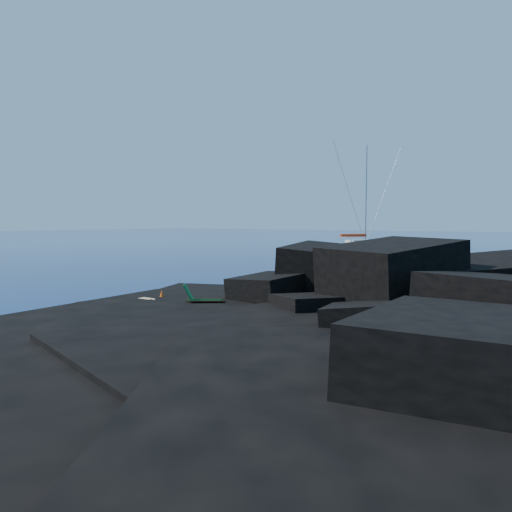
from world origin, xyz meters
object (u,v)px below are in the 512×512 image
(marker_cone, at_px, (162,296))
(deck_chair, at_px, (206,295))
(sailboat, at_px, (362,253))
(sunbather, at_px, (146,300))

(marker_cone, bearing_deg, deck_chair, 2.61)
(sailboat, xyz_separation_m, marker_cone, (11.09, -45.54, 0.65))
(deck_chair, bearing_deg, sunbather, 159.19)
(sailboat, height_order, marker_cone, sailboat)
(sailboat, bearing_deg, sunbather, -53.20)
(deck_chair, height_order, marker_cone, deck_chair)
(sunbather, distance_m, marker_cone, 0.84)
(sailboat, height_order, deck_chair, sailboat)
(sailboat, height_order, sunbather, sailboat)
(deck_chair, relative_size, sunbather, 1.02)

